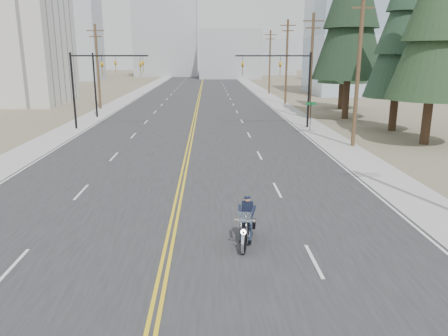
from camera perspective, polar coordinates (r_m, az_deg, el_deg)
road at (r=79.64m, az=-3.18°, el=9.65°), size 20.00×200.00×0.01m
sidewalk_left at (r=80.68m, az=-11.48°, el=9.45°), size 3.00×200.00×0.01m
sidewalk_right at (r=80.26m, az=5.18°, el=9.65°), size 3.00×200.00×0.01m
traffic_mast_left at (r=42.68m, az=-16.59°, el=11.51°), size 7.10×0.26×7.00m
traffic_mast_right at (r=42.05m, az=8.38°, el=11.91°), size 7.10×0.26×7.00m
traffic_mast_far at (r=50.54m, az=-14.72°, el=11.94°), size 6.10×0.26×7.00m
street_sign at (r=40.73m, az=11.26°, el=7.27°), size 0.90×0.06×2.62m
utility_pole_b at (r=34.18m, az=17.17°, el=12.62°), size 2.20×0.30×11.50m
utility_pole_c at (r=48.62m, az=11.33°, el=13.06°), size 2.20×0.30×11.00m
utility_pole_d at (r=63.31m, az=8.19°, el=13.70°), size 2.20×0.30×11.50m
utility_pole_e at (r=80.11m, az=6.01°, el=13.73°), size 2.20×0.30×11.00m
utility_pole_left at (r=59.03m, az=-16.18°, el=12.74°), size 2.20×0.30×10.50m
glass_building at (r=85.07m, az=19.74°, el=15.91°), size 24.00×16.00×20.00m
haze_bldg_a at (r=129.65m, az=-19.15°, el=15.65°), size 14.00×12.00×22.00m
haze_bldg_b at (r=134.50m, az=0.73°, el=14.64°), size 18.00×14.00×14.00m
haze_bldg_c at (r=125.42m, az=16.39°, el=15.00°), size 16.00×12.00×18.00m
haze_bldg_d at (r=150.08m, az=-7.55°, el=16.80°), size 20.00×15.00×26.00m
haze_bldg_e at (r=161.07m, az=6.52°, el=14.18°), size 14.00×14.00×12.00m
haze_bldg_f at (r=148.55m, az=-23.06°, el=13.90°), size 12.00×12.00×16.00m
motorcyclist at (r=16.05m, az=2.93°, el=-6.97°), size 1.37×2.39×1.76m
conifer_near at (r=37.18m, az=26.33°, el=18.08°), size 6.56×6.56×17.38m
conifer_mid at (r=42.77m, az=22.15°, el=16.25°), size 5.75×5.75×15.33m
conifer_tall at (r=49.84m, az=16.48°, el=20.26°), size 7.65×7.65×21.25m
conifer_far at (r=58.64m, az=15.58°, el=16.77°), size 6.22×6.22×16.67m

